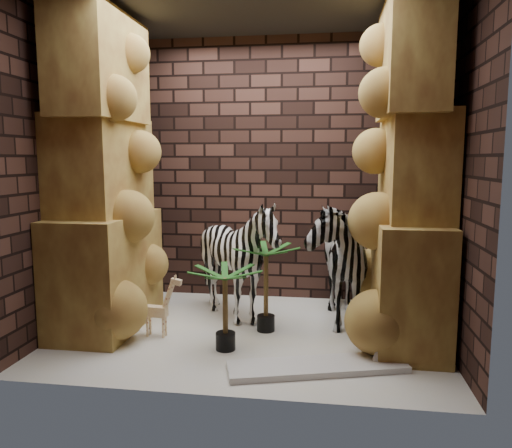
% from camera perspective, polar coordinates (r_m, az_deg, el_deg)
% --- Properties ---
extents(floor, '(3.50, 3.50, 0.00)m').
position_cam_1_polar(floor, '(4.71, -0.88, -12.61)').
color(floor, silver).
rests_on(floor, ground).
extents(wall_back, '(3.50, 0.00, 3.50)m').
position_cam_1_polar(wall_back, '(5.66, 1.13, 6.32)').
color(wall_back, black).
rests_on(wall_back, ground).
extents(wall_front, '(3.50, 0.00, 3.50)m').
position_cam_1_polar(wall_front, '(3.20, -4.54, 5.25)').
color(wall_front, black).
rests_on(wall_front, ground).
extents(wall_left, '(0.00, 3.00, 3.00)m').
position_cam_1_polar(wall_left, '(5.01, -21.17, 5.63)').
color(wall_left, black).
rests_on(wall_left, ground).
extents(wall_right, '(0.00, 3.00, 3.00)m').
position_cam_1_polar(wall_right, '(4.49, 21.82, 5.42)').
color(wall_right, black).
rests_on(wall_right, ground).
extents(rock_pillar_left, '(0.68, 1.30, 3.00)m').
position_cam_1_polar(rock_pillar_left, '(4.85, -17.55, 5.74)').
color(rock_pillar_left, '#C7B250').
rests_on(rock_pillar_left, floor).
extents(rock_pillar_right, '(0.58, 1.25, 3.00)m').
position_cam_1_polar(rock_pillar_right, '(4.42, 17.65, 5.58)').
color(rock_pillar_right, '#C7B250').
rests_on(rock_pillar_right, floor).
extents(zebra_right, '(0.82, 1.32, 1.47)m').
position_cam_1_polar(zebra_right, '(4.90, 8.92, -2.98)').
color(zebra_right, white).
rests_on(zebra_right, floor).
extents(zebra_left, '(1.04, 1.28, 1.13)m').
position_cam_1_polar(zebra_left, '(4.90, -2.08, -4.96)').
color(zebra_left, white).
rests_on(zebra_left, floor).
extents(giraffe_toy, '(0.32, 0.13, 0.60)m').
position_cam_1_polar(giraffe_toy, '(4.63, -11.63, -9.21)').
color(giraffe_toy, '#FEDDA7').
rests_on(giraffe_toy, floor).
extents(palm_front, '(0.36, 0.36, 0.84)m').
position_cam_1_polar(palm_front, '(4.64, 1.17, -7.47)').
color(palm_front, '#104D15').
rests_on(palm_front, floor).
extents(palm_back, '(0.36, 0.36, 0.73)m').
position_cam_1_polar(palm_back, '(4.22, -3.62, -9.83)').
color(palm_back, '#104D15').
rests_on(palm_back, floor).
extents(surfboard, '(1.44, 0.72, 0.05)m').
position_cam_1_polar(surfboard, '(3.98, 7.18, -16.23)').
color(surfboard, silver).
rests_on(surfboard, floor).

